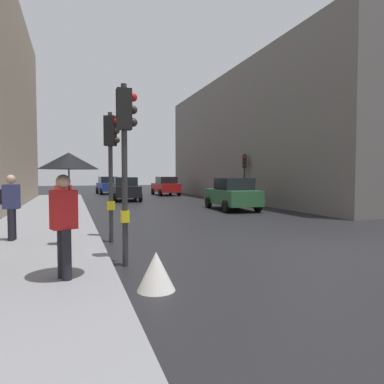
# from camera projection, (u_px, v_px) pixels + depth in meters

# --- Properties ---
(ground_plane) EXTENTS (120.00, 120.00, 0.00)m
(ground_plane) POSITION_uv_depth(u_px,v_px,m) (315.00, 249.00, 9.21)
(ground_plane) COLOR black
(sidewalk_kerb) EXTENTS (3.45, 40.00, 0.16)m
(sidewalk_kerb) POSITION_uv_depth(u_px,v_px,m) (44.00, 226.00, 12.63)
(sidewalk_kerb) COLOR gray
(sidewalk_kerb) RESTS_ON ground
(building_facade_right) EXTENTS (12.00, 26.96, 9.71)m
(building_facade_right) POSITION_uv_depth(u_px,v_px,m) (290.00, 140.00, 29.28)
(building_facade_right) COLOR slate
(building_facade_right) RESTS_ON ground
(traffic_light_near_right) EXTENTS (0.45, 0.36, 3.68)m
(traffic_light_near_right) POSITION_uv_depth(u_px,v_px,m) (111.00, 153.00, 9.96)
(traffic_light_near_right) COLOR #2D2D2D
(traffic_light_near_right) RESTS_ON ground
(traffic_light_near_left) EXTENTS (0.43, 0.25, 3.80)m
(traffic_light_near_left) POSITION_uv_depth(u_px,v_px,m) (125.00, 141.00, 7.34)
(traffic_light_near_left) COLOR #2D2D2D
(traffic_light_near_left) RESTS_ON ground
(traffic_light_mid_street) EXTENTS (0.33, 0.45, 3.34)m
(traffic_light_mid_street) POSITION_uv_depth(u_px,v_px,m) (244.00, 169.00, 23.52)
(traffic_light_mid_street) COLOR #2D2D2D
(traffic_light_mid_street) RESTS_ON ground
(car_red_sedan) EXTENTS (2.13, 4.26, 1.76)m
(car_red_sedan) POSITION_uv_depth(u_px,v_px,m) (166.00, 186.00, 33.59)
(car_red_sedan) COLOR red
(car_red_sedan) RESTS_ON ground
(car_green_estate) EXTENTS (2.16, 4.28, 1.76)m
(car_green_estate) POSITION_uv_depth(u_px,v_px,m) (232.00, 194.00, 19.40)
(car_green_estate) COLOR #2D6038
(car_green_estate) RESTS_ON ground
(car_blue_van) EXTENTS (2.26, 4.32, 1.76)m
(car_blue_van) POSITION_uv_depth(u_px,v_px,m) (108.00, 185.00, 35.95)
(car_blue_van) COLOR navy
(car_blue_van) RESTS_ON ground
(car_dark_suv) EXTENTS (2.16, 4.27, 1.76)m
(car_dark_suv) POSITION_uv_depth(u_px,v_px,m) (126.00, 189.00, 26.52)
(car_dark_suv) COLOR black
(car_dark_suv) RESTS_ON ground
(pedestrian_with_umbrella) EXTENTS (1.00, 1.00, 2.14)m
(pedestrian_with_umbrella) POSITION_uv_depth(u_px,v_px,m) (67.00, 180.00, 5.96)
(pedestrian_with_umbrella) COLOR black
(pedestrian_with_umbrella) RESTS_ON sidewalk_kerb
(pedestrian_with_grey_backpack) EXTENTS (0.63, 0.37, 1.77)m
(pedestrian_with_grey_backpack) POSITION_uv_depth(u_px,v_px,m) (10.00, 203.00, 9.50)
(pedestrian_with_grey_backpack) COLOR black
(pedestrian_with_grey_backpack) RESTS_ON sidewalk_kerb
(pedestrian_in_red_jacket) EXTENTS (0.41, 0.36, 1.77)m
(pedestrian_in_red_jacket) POSITION_uv_depth(u_px,v_px,m) (64.00, 206.00, 8.89)
(pedestrian_in_red_jacket) COLOR black
(pedestrian_in_red_jacket) RESTS_ON sidewalk_kerb
(warning_sign_triangle) EXTENTS (0.64, 0.64, 0.65)m
(warning_sign_triangle) POSITION_uv_depth(u_px,v_px,m) (156.00, 271.00, 5.86)
(warning_sign_triangle) COLOR silver
(warning_sign_triangle) RESTS_ON ground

